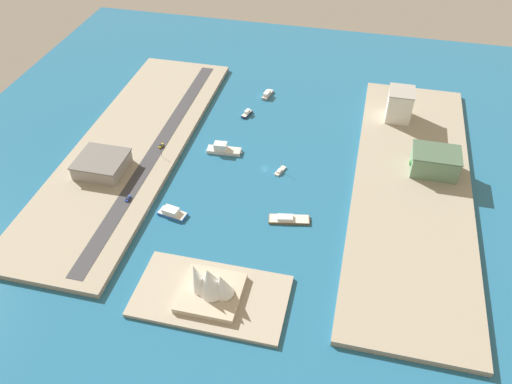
# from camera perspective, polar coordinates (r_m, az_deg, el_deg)

# --- Properties ---
(ground_plane) EXTENTS (440.00, 440.00, 0.00)m
(ground_plane) POSITION_cam_1_polar(r_m,az_deg,el_deg) (336.73, 0.95, 2.63)
(ground_plane) COLOR #23668E
(quay_west) EXTENTS (70.00, 240.00, 3.33)m
(quay_west) POSITION_cam_1_polar(r_m,az_deg,el_deg) (333.33, 16.60, 0.50)
(quay_west) COLOR #9E937F
(quay_west) RESTS_ON ground_plane
(quay_east) EXTENTS (70.00, 240.00, 3.33)m
(quay_east) POSITION_cam_1_polar(r_m,az_deg,el_deg) (362.26, -13.47, 4.83)
(quay_east) COLOR #9E937F
(quay_east) RESTS_ON ground_plane
(peninsula_point) EXTENTS (75.43, 41.56, 2.00)m
(peninsula_point) POSITION_cam_1_polar(r_m,az_deg,el_deg) (264.35, -4.91, -11.19)
(peninsula_point) COLOR #A89E89
(peninsula_point) RESTS_ON ground_plane
(road_strip) EXTENTS (9.47, 228.00, 0.15)m
(road_strip) POSITION_cam_1_polar(r_m,az_deg,el_deg) (353.97, -10.71, 4.69)
(road_strip) COLOR #38383D
(road_strip) RESTS_ON quay_east
(barge_flat_brown) EXTENTS (24.74, 11.45, 3.02)m
(barge_flat_brown) POSITION_cam_1_polar(r_m,az_deg,el_deg) (300.30, 3.54, -2.95)
(barge_flat_brown) COLOR brown
(barge_flat_brown) RESTS_ON ground_plane
(yacht_sleek_gray) EXTENTS (6.61, 16.15, 4.30)m
(yacht_sleek_gray) POSITION_cam_1_polar(r_m,az_deg,el_deg) (409.46, 1.25, 10.60)
(yacht_sleek_gray) COLOR #999EA3
(yacht_sleek_gray) RESTS_ON ground_plane
(patrol_launch_navy) EXTENTS (6.57, 12.16, 3.73)m
(patrol_launch_navy) POSITION_cam_1_polar(r_m,az_deg,el_deg) (386.77, -1.00, 8.54)
(patrol_launch_navy) COLOR #1E284C
(patrol_launch_navy) RESTS_ON ground_plane
(catamaran_blue) EXTENTS (18.39, 10.20, 4.50)m
(catamaran_blue) POSITION_cam_1_polar(r_m,az_deg,el_deg) (306.46, -9.13, -2.22)
(catamaran_blue) COLOR blue
(catamaran_blue) RESTS_ON ground_plane
(ferry_white_commuter) EXTENTS (24.26, 9.03, 6.85)m
(ferry_white_commuter) POSITION_cam_1_polar(r_m,az_deg,el_deg) (349.65, -3.61, 4.69)
(ferry_white_commuter) COLOR silver
(ferry_white_commuter) RESTS_ON ground_plane
(sailboat_small_white) EXTENTS (6.39, 11.27, 9.47)m
(sailboat_small_white) POSITION_cam_1_polar(r_m,az_deg,el_deg) (333.56, 2.64, 2.33)
(sailboat_small_white) COLOR white
(sailboat_small_white) RESTS_ON ground_plane
(carpark_squat_concrete) EXTENTS (29.69, 28.33, 9.27)m
(carpark_squat_concrete) POSITION_cam_1_polar(r_m,az_deg,el_deg) (340.84, -16.42, 2.94)
(carpark_squat_concrete) COLOR gray
(carpark_squat_concrete) RESTS_ON quay_east
(hotel_broad_white) EXTENTS (17.39, 19.84, 21.94)m
(hotel_broad_white) POSITION_cam_1_polar(r_m,az_deg,el_deg) (385.85, 15.37, 9.17)
(hotel_broad_white) COLOR silver
(hotel_broad_white) RESTS_ON quay_west
(terminal_long_green) EXTENTS (29.23, 21.78, 14.69)m
(terminal_long_green) POSITION_cam_1_polar(r_m,az_deg,el_deg) (342.91, 18.89, 3.15)
(terminal_long_green) COLOR slate
(terminal_long_green) RESTS_ON quay_west
(taxi_yellow_cab) EXTENTS (1.90, 4.76, 1.54)m
(taxi_yellow_cab) POSITION_cam_1_polar(r_m,az_deg,el_deg) (354.62, -10.30, 5.00)
(taxi_yellow_cab) COLOR black
(taxi_yellow_cab) RESTS_ON road_strip
(hatchback_blue) EXTENTS (1.94, 5.00, 1.61)m
(hatchback_blue) POSITION_cam_1_polar(r_m,az_deg,el_deg) (317.11, -13.76, -0.66)
(hatchback_blue) COLOR black
(hatchback_blue) RESTS_ON road_strip
(traffic_light_waterfront) EXTENTS (0.36, 0.36, 6.50)m
(traffic_light_waterfront) POSITION_cam_1_polar(r_m,az_deg,el_deg) (343.92, -10.30, 4.42)
(traffic_light_waterfront) COLOR black
(traffic_light_waterfront) RESTS_ON quay_east
(opera_landmark) EXTENTS (29.93, 29.41, 20.24)m
(opera_landmark) POSITION_cam_1_polar(r_m,az_deg,el_deg) (257.70, -5.02, -10.04)
(opera_landmark) COLOR #BCAD93
(opera_landmark) RESTS_ON peninsula_point
(park_tree_cluster) EXTENTS (8.90, 14.24, 9.00)m
(park_tree_cluster) POSITION_cam_1_polar(r_m,az_deg,el_deg) (345.26, 17.06, 3.52)
(park_tree_cluster) COLOR brown
(park_tree_cluster) RESTS_ON quay_west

